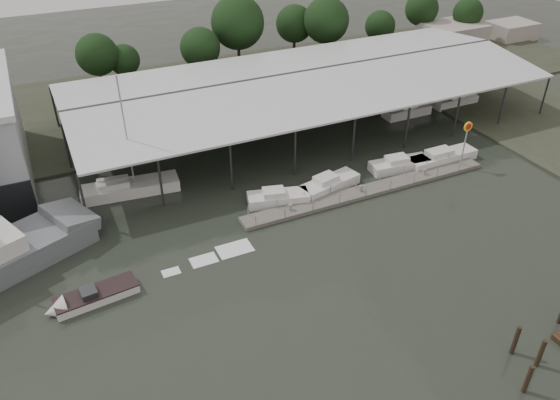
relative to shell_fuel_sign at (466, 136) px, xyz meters
name	(u,v)px	position (x,y,z in m)	size (l,w,h in m)	color
ground	(278,296)	(-27.00, -9.99, -3.93)	(200.00, 200.00, 0.00)	#242B23
land_strip_far	(149,104)	(-27.00, 32.01, -3.83)	(140.00, 30.00, 0.30)	#373D2D
covered_boat_shed	(306,76)	(-10.00, 18.01, 2.20)	(58.24, 24.00, 6.96)	silver
floating_dock	(368,191)	(-12.00, 0.01, -3.72)	(28.00, 2.00, 1.40)	slate
shell_fuel_sign	(466,136)	(0.00, 0.00, 0.00)	(1.10, 0.18, 5.55)	#95989B
distant_commercial_buildings	(471,34)	(32.03, 34.70, -2.08)	(22.00, 8.00, 4.00)	gray
white_sailboat	(129,188)	(-34.33, 10.31, -3.28)	(10.01, 3.62, 12.74)	silver
speedboat_underway	(89,298)	(-40.62, -4.31, -3.53)	(18.08, 3.98, 2.00)	silver
moored_cruiser_0	(278,198)	(-21.31, 2.19, -3.31)	(6.43, 3.69, 1.70)	silver
moored_cruiser_1	(329,184)	(-15.37, 2.31, -3.31)	(6.99, 3.61, 1.70)	silver
moored_cruiser_2	(399,164)	(-6.33, 2.62, -3.31)	(6.98, 2.92, 1.70)	silver
moored_cruiser_3	(441,157)	(-1.13, 1.91, -3.31)	(8.50, 2.30, 1.70)	silver
horizon_tree_line	(288,27)	(-2.84, 37.68, 2.49)	(68.91, 10.73, 11.92)	#301D15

